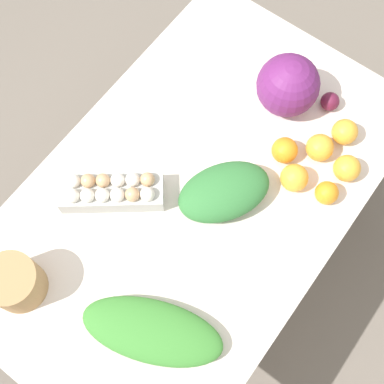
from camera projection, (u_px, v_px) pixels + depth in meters
The scene contains 14 objects.
ground_plane at pixel (192, 257), 2.23m from camera, with size 8.00×8.00×0.00m, color #70665B.
dining_table at pixel (192, 206), 1.64m from camera, with size 1.36×0.84×0.73m.
cabbage_purple at pixel (288, 85), 1.57m from camera, with size 0.19×0.19×0.19m, color #6B2366.
egg_carton at pixel (111, 191), 1.50m from camera, with size 0.26×0.29×0.09m.
paper_bag at pixel (15, 283), 1.39m from camera, with size 0.14×0.14×0.12m, color #A87F51.
greens_bunch_chard at pixel (224, 192), 1.50m from camera, with size 0.27×0.17×0.10m, color #337538.
greens_bunch_dandelion at pixel (152, 331), 1.38m from camera, with size 0.37×0.16×0.07m, color #3D8433.
beet_root at pixel (330, 101), 1.62m from camera, with size 0.06×0.06×0.06m, color #5B1933.
orange_0 at pixel (294, 178), 1.52m from camera, with size 0.08×0.08×0.08m, color #F9A833.
orange_1 at pixel (285, 150), 1.55m from camera, with size 0.08×0.08×0.08m, color orange.
orange_2 at pixel (345, 132), 1.58m from camera, with size 0.08×0.08×0.08m, color #F9A833.
orange_3 at pixel (347, 168), 1.53m from camera, with size 0.08×0.08×0.08m, color #F9A833.
orange_4 at pixel (320, 148), 1.55m from camera, with size 0.08×0.08×0.08m, color #F9A833.
orange_5 at pixel (327, 193), 1.51m from camera, with size 0.07×0.07×0.07m, color orange.
Camera 1 is at (0.44, 0.33, 2.18)m, focal length 50.00 mm.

